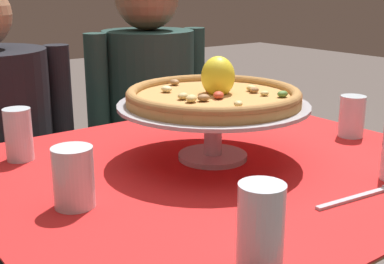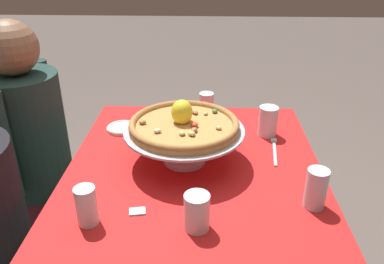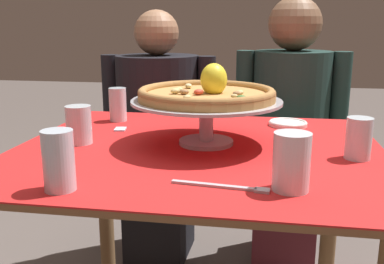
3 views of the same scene
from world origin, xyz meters
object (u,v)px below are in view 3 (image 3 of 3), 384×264
sugar_packet (120,129)px  diner_right (289,140)px  pizza_stand (206,109)px  water_glass_front_right (291,166)px  water_glass_back_left (118,106)px  water_glass_side_right (358,141)px  pizza (207,93)px  water_glass_front_left (59,164)px  diner_left (159,140)px  side_plate (288,123)px  dinner_fork (225,187)px  water_glass_side_left (79,127)px

sugar_packet → diner_right: size_ratio=0.04×
pizza_stand → water_glass_front_right: size_ratio=3.49×
water_glass_back_left → water_glass_side_right: size_ratio=1.10×
pizza → water_glass_front_left: size_ratio=3.02×
pizza_stand → diner_left: (-0.32, 0.68, -0.29)m
water_glass_front_right → side_plate: (0.02, 0.62, -0.05)m
diner_left → diner_right: diner_right is taller
sugar_packet → diner_right: diner_right is taller
dinner_fork → water_glass_front_right: bearing=5.2°
water_glass_side_right → sugar_packet: bearing=164.0°
water_glass_front_left → dinner_fork: size_ratio=0.60×
water_glass_back_left → dinner_fork: 0.77m
dinner_fork → water_glass_side_right: bearing=40.0°
water_glass_back_left → water_glass_side_right: water_glass_back_left is taller
water_glass_front_right → dinner_fork: 0.15m
water_glass_side_right → dinner_fork: 0.43m
pizza_stand → sugar_packet: bearing=157.5°
side_plate → pizza_stand: bearing=-131.3°
side_plate → diner_right: 0.47m
water_glass_front_left → diner_left: bearing=93.1°
side_plate → water_glass_side_right: bearing=-66.0°
water_glass_back_left → water_glass_front_left: bearing=-81.3°
pizza → sugar_packet: bearing=157.7°
pizza_stand → water_glass_front_right: 0.41m
water_glass_front_right → water_glass_back_left: (-0.59, 0.60, -0.00)m
water_glass_back_left → diner_left: (0.05, 0.42, -0.24)m
water_glass_front_right → dinner_fork: (-0.14, -0.01, -0.05)m
sugar_packet → diner_left: bearing=90.8°
water_glass_front_right → water_glass_front_left: size_ratio=0.96×
water_glass_front_right → diner_left: diner_left is taller
water_glass_front_right → diner_left: bearing=118.1°
water_glass_back_left → side_plate: bearing=2.0°
water_glass_back_left → side_plate: (0.61, 0.02, -0.05)m
water_glass_back_left → water_glass_side_left: (-0.01, -0.32, -0.00)m
pizza_stand → dinner_fork: size_ratio=2.02×
water_glass_front_left → diner_right: bearing=64.7°
water_glass_front_left → side_plate: 0.87m
water_glass_back_left → dinner_fork: water_glass_back_left is taller
side_plate → water_glass_side_left: bearing=-151.2°
water_glass_back_left → diner_right: size_ratio=0.10×
water_glass_front_left → side_plate: water_glass_front_left is taller
pizza → dinner_fork: (0.09, -0.35, -0.15)m
water_glass_side_left → water_glass_side_right: bearing=-1.7°
pizza_stand → dinner_fork: pizza_stand is taller
pizza_stand → side_plate: bearing=48.7°
water_glass_front_left → diner_left: size_ratio=0.11×
pizza → water_glass_back_left: (-0.36, 0.26, -0.10)m
dinner_fork → sugar_packet: (-0.40, 0.48, -0.00)m
water_glass_front_left → diner_left: (-0.06, 1.11, -0.24)m
pizza_stand → water_glass_side_right: (0.41, -0.08, -0.06)m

